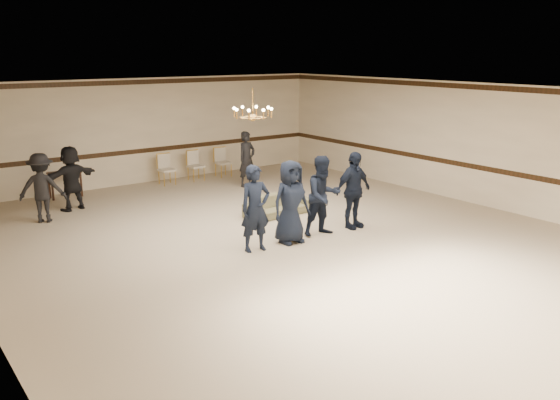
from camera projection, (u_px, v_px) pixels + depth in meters
The scene contains 16 objects.
room at pixel (279, 167), 12.43m from camera, with size 12.01×14.01×3.21m.
chair_rail at pixel (146, 150), 18.04m from camera, with size 12.00×0.02×0.14m, color black.
crown_molding at pixel (142, 82), 17.52m from camera, with size 12.00×0.02×0.14m, color black.
chandelier at pixel (253, 103), 12.90m from camera, with size 0.94×0.94×0.89m, color #BB883C, non-canonical shape.
boy_a at pixel (255, 208), 11.83m from camera, with size 0.65×0.43×1.79m, color black.
boy_b at pixel (291, 202), 12.34m from camera, with size 0.87×0.57×1.79m, color black.
boy_c at pixel (323, 196), 12.85m from camera, with size 0.87×0.68×1.79m, color black.
boy_d at pixel (353, 190), 13.37m from camera, with size 1.05×0.44×1.79m, color black.
settee at pixel (278, 205), 14.57m from camera, with size 1.75×0.68×0.51m, color #6C6748.
adult_left at pixel (42, 188), 13.85m from camera, with size 1.08×0.62×1.67m, color black.
adult_mid at pixel (71, 178), 14.92m from camera, with size 1.55×0.49×1.67m, color black.
adult_right at pixel (247, 159), 17.52m from camera, with size 0.61×0.40×1.67m, color black.
banquet_chair_left at pixel (167, 170), 17.82m from camera, with size 0.45×0.45×0.93m, color beige, non-canonical shape.
banquet_chair_mid at pixel (196, 166), 18.40m from camera, with size 0.45×0.45×0.93m, color beige, non-canonical shape.
banquet_chair_right at pixel (223, 162), 18.97m from camera, with size 0.45×0.45×0.93m, color beige, non-canonical shape.
console_table at pixel (65, 184), 16.29m from camera, with size 0.88×0.37×0.74m, color #311A10.
Camera 1 is at (-7.20, -9.87, 4.00)m, focal length 37.46 mm.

